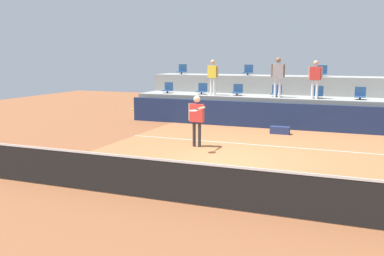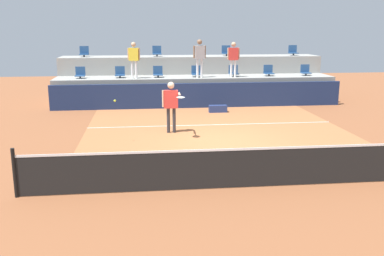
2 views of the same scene
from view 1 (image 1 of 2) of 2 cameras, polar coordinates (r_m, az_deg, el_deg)
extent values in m
plane|color=brown|center=(12.68, 5.00, -4.28)|extent=(40.00, 40.00, 0.00)
cube|color=#A36038|center=(13.62, 6.20, -3.32)|extent=(9.00, 10.00, 0.01)
cube|color=silver|center=(14.94, 7.63, -2.17)|extent=(9.00, 0.06, 0.00)
cube|color=black|center=(8.93, -2.36, -7.18)|extent=(10.40, 0.01, 0.87)
cube|color=white|center=(8.82, -2.38, -4.46)|extent=(10.40, 0.02, 0.05)
cube|color=navy|center=(18.32, 10.39, 1.65)|extent=(13.00, 0.16, 1.10)
cube|color=gray|center=(19.58, 11.14, 2.35)|extent=(13.00, 1.80, 1.25)
cube|color=gray|center=(21.30, 12.06, 4.04)|extent=(13.00, 1.80, 2.10)
cylinder|color=#2D2D33|center=(20.97, -3.32, 4.84)|extent=(0.08, 0.08, 0.10)
cube|color=navy|center=(20.96, -3.32, 5.03)|extent=(0.44, 0.40, 0.04)
cube|color=navy|center=(21.11, -3.12, 5.64)|extent=(0.44, 0.04, 0.38)
cylinder|color=#2D2D33|center=(20.29, 1.28, 4.70)|extent=(0.08, 0.08, 0.10)
cube|color=navy|center=(20.28, 1.28, 4.89)|extent=(0.44, 0.40, 0.04)
cube|color=navy|center=(20.43, 1.46, 5.52)|extent=(0.44, 0.04, 0.38)
cylinder|color=#2D2D33|center=(19.75, 6.05, 4.51)|extent=(0.08, 0.08, 0.10)
cube|color=navy|center=(19.75, 6.05, 4.71)|extent=(0.44, 0.40, 0.04)
cube|color=navy|center=(19.90, 6.20, 5.36)|extent=(0.44, 0.04, 0.38)
cylinder|color=#2D2D33|center=(19.35, 11.20, 4.28)|extent=(0.08, 0.08, 0.10)
cube|color=navy|center=(19.35, 11.21, 4.49)|extent=(0.44, 0.40, 0.04)
cube|color=navy|center=(19.51, 11.32, 5.14)|extent=(0.44, 0.04, 0.38)
cylinder|color=#2D2D33|center=(19.12, 16.46, 4.00)|extent=(0.08, 0.08, 0.10)
cube|color=navy|center=(19.11, 16.47, 4.21)|extent=(0.44, 0.40, 0.04)
cube|color=navy|center=(19.27, 16.55, 4.88)|extent=(0.44, 0.04, 0.38)
cylinder|color=#2D2D33|center=(19.05, 21.58, 3.71)|extent=(0.08, 0.08, 0.10)
cube|color=navy|center=(19.04, 21.59, 3.92)|extent=(0.44, 0.40, 0.04)
cube|color=navy|center=(19.20, 21.63, 4.59)|extent=(0.44, 0.04, 0.38)
cylinder|color=#2D2D33|center=(22.56, -1.43, 7.35)|extent=(0.08, 0.08, 0.10)
cube|color=navy|center=(22.56, -1.43, 7.53)|extent=(0.44, 0.40, 0.04)
cube|color=navy|center=(22.72, -1.25, 8.08)|extent=(0.44, 0.04, 0.38)
cylinder|color=#2D2D33|center=(21.43, 7.47, 7.16)|extent=(0.08, 0.08, 0.10)
cube|color=navy|center=(21.43, 7.48, 7.34)|extent=(0.44, 0.40, 0.04)
cube|color=navy|center=(21.59, 7.61, 7.92)|extent=(0.44, 0.04, 0.38)
cylinder|color=#2D2D33|center=(20.85, 16.98, 6.76)|extent=(0.08, 0.08, 0.10)
cube|color=navy|center=(20.85, 16.99, 6.95)|extent=(0.44, 0.40, 0.04)
cube|color=navy|center=(21.02, 17.06, 7.54)|extent=(0.44, 0.04, 0.38)
cylinder|color=#2D2D33|center=(14.41, 0.29, -0.82)|extent=(0.11, 0.11, 0.85)
cylinder|color=#2D2D33|center=(14.34, 1.01, -0.88)|extent=(0.11, 0.11, 0.85)
cube|color=red|center=(14.26, 0.65, 2.03)|extent=(0.47, 0.19, 0.60)
sphere|color=beige|center=(14.21, 0.66, 3.89)|extent=(0.24, 0.24, 0.23)
cylinder|color=beige|center=(14.36, -0.33, 2.16)|extent=(0.07, 0.07, 0.57)
cylinder|color=beige|center=(13.89, 1.24, 2.67)|extent=(0.09, 0.54, 0.07)
cylinder|color=black|center=(13.55, 0.66, 2.49)|extent=(0.04, 0.26, 0.04)
ellipsoid|color=silver|center=(13.29, 0.20, 2.36)|extent=(0.27, 0.33, 0.03)
cylinder|color=white|center=(19.81, 2.57, 5.58)|extent=(0.13, 0.13, 0.80)
cylinder|color=white|center=(19.71, 3.02, 5.56)|extent=(0.13, 0.13, 0.80)
cube|color=yellow|center=(19.72, 2.81, 7.55)|extent=(0.46, 0.27, 0.57)
sphere|color=tan|center=(19.71, 2.82, 8.82)|extent=(0.26, 0.26, 0.22)
cylinder|color=tan|center=(19.85, 2.18, 7.62)|extent=(0.08, 0.08, 0.53)
cylinder|color=tan|center=(19.59, 3.44, 7.58)|extent=(0.08, 0.08, 0.53)
cylinder|color=white|center=(19.01, 11.07, 5.33)|extent=(0.13, 0.13, 0.85)
cylinder|color=white|center=(19.01, 11.66, 5.31)|extent=(0.13, 0.13, 0.85)
cube|color=#B2B2B7|center=(18.97, 11.43, 7.51)|extent=(0.49, 0.26, 0.60)
sphere|color=#846047|center=(18.96, 11.48, 8.91)|extent=(0.27, 0.27, 0.23)
cylinder|color=#846047|center=(18.97, 10.63, 7.59)|extent=(0.08, 0.08, 0.57)
cylinder|color=#846047|center=(18.98, 12.25, 7.54)|extent=(0.08, 0.08, 0.57)
cylinder|color=white|center=(18.81, 15.84, 5.01)|extent=(0.11, 0.11, 0.79)
cylinder|color=white|center=(18.79, 16.39, 4.98)|extent=(0.11, 0.11, 0.79)
cube|color=red|center=(18.76, 16.21, 7.05)|extent=(0.43, 0.19, 0.56)
sphere|color=tan|center=(18.75, 16.27, 8.36)|extent=(0.22, 0.22, 0.21)
cylinder|color=tan|center=(18.80, 15.45, 7.14)|extent=(0.07, 0.07, 0.53)
cylinder|color=tan|center=(18.73, 16.97, 7.06)|extent=(0.07, 0.07, 0.53)
sphere|color=#CCE033|center=(13.91, -8.04, 2.49)|extent=(0.07, 0.07, 0.07)
cube|color=navy|center=(17.12, 11.70, -0.30)|extent=(0.76, 0.28, 0.30)
camera|label=2|loc=(6.09, -79.78, 5.99)|focal=40.41mm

